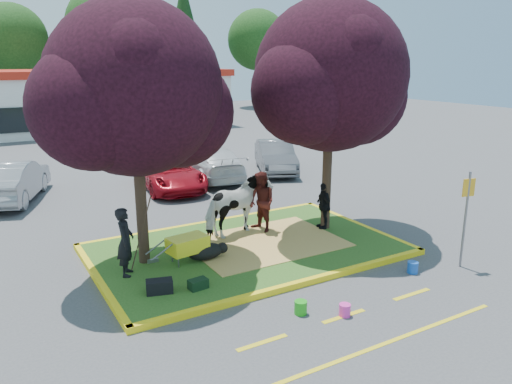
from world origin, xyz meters
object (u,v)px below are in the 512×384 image
sign_post (466,209)px  bucket_blue (413,267)px  bucket_green (301,307)px  car_silver (12,181)px  handler (125,242)px  cow (238,206)px  wheelbarrow (188,245)px  bucket_pink (345,310)px  calf (205,252)px

sign_post → bucket_blue: (-1.37, 0.34, -1.42)m
bucket_green → car_silver: 13.37m
bucket_green → car_silver: bearing=109.2°
handler → car_silver: handler is taller
cow → bucket_blue: (2.68, -4.32, -0.91)m
wheelbarrow → bucket_blue: wheelbarrow is taller
bucket_pink → bucket_blue: (2.90, 0.83, 0.01)m
handler → bucket_blue: bearing=-93.4°
bucket_blue → bucket_green: bearing=-175.4°
wheelbarrow → bucket_blue: 5.73m
wheelbarrow → handler: bearing=171.2°
bucket_green → cow: bearing=78.2°
wheelbarrow → cow: bearing=20.3°
bucket_pink → cow: bearing=87.6°
bucket_pink → car_silver: (-5.14, 13.15, 0.64)m
handler → car_silver: size_ratio=0.36×
sign_post → bucket_green: sign_post is taller
bucket_pink → bucket_blue: bearing=16.0°
sign_post → car_silver: (-9.41, 12.66, -0.79)m
calf → bucket_pink: calf is taller
calf → handler: bearing=-164.5°
handler → car_silver: bearing=33.8°
calf → sign_post: bearing=-13.6°
handler → bucket_green: size_ratio=5.82×
handler → car_silver: (-1.70, 9.13, -0.22)m
bucket_pink → wheelbarrow: bearing=114.7°
cow → bucket_pink: cow is taller
bucket_pink → bucket_blue: size_ratio=0.91×
bucket_pink → sign_post: bearing=6.6°
handler → sign_post: 8.50m
sign_post → cow: bearing=142.8°
handler → sign_post: size_ratio=0.67×
car_silver → handler: bearing=121.4°
bucket_green → car_silver: size_ratio=0.06×
wheelbarrow → bucket_pink: 4.44m
handler → bucket_green: handler is taller
sign_post → car_silver: bearing=138.4°
wheelbarrow → car_silver: bearing=101.1°
cow → handler: (-3.66, -1.14, -0.06)m
calf → bucket_green: 3.47m
calf → handler: (-2.04, 0.08, 0.64)m
bucket_green → bucket_pink: 0.92m
wheelbarrow → bucket_green: wheelbarrow is taller
calf → sign_post: 6.74m
bucket_pink → calf: bearing=109.5°
sign_post → bucket_blue: bearing=177.9°
bucket_blue → calf: bearing=144.1°
cow → bucket_pink: (-0.22, -5.15, -0.92)m
wheelbarrow → bucket_pink: size_ratio=6.84×
wheelbarrow → car_silver: car_silver is taller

